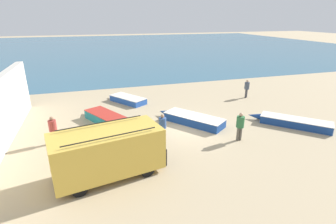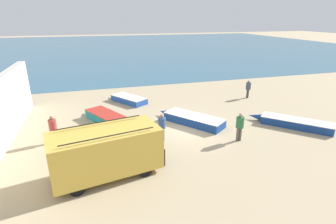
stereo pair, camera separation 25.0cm
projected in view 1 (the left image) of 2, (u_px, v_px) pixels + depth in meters
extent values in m
plane|color=tan|center=(188.00, 129.00, 17.53)|extent=(200.00, 200.00, 0.00)
cube|color=#33607A|center=(111.00, 47.00, 64.16)|extent=(120.00, 80.00, 0.01)
cube|color=gold|center=(107.00, 151.00, 12.03)|extent=(5.26, 3.07, 1.96)
cube|color=black|center=(157.00, 149.00, 13.32)|extent=(0.48, 1.99, 0.88)
cube|color=#1E232D|center=(155.00, 129.00, 12.90)|extent=(0.42, 1.90, 0.63)
cylinder|color=black|center=(132.00, 152.00, 13.82)|extent=(0.69, 0.34, 0.66)
cylinder|color=black|center=(147.00, 170.00, 12.23)|extent=(0.69, 0.34, 0.66)
cylinder|color=black|center=(72.00, 167.00, 12.47)|extent=(0.69, 0.34, 0.66)
cylinder|color=black|center=(79.00, 189.00, 10.88)|extent=(0.69, 0.34, 0.66)
cylinder|color=black|center=(101.00, 123.00, 12.35)|extent=(3.98, 0.81, 0.05)
cylinder|color=black|center=(111.00, 136.00, 10.95)|extent=(3.98, 0.81, 0.05)
cube|color=#234CA3|center=(128.00, 100.00, 22.81)|extent=(2.96, 3.51, 0.48)
cone|color=#234CA3|center=(113.00, 96.00, 24.00)|extent=(0.79, 0.86, 0.46)
cube|color=silver|center=(128.00, 98.00, 22.74)|extent=(1.14, 0.85, 0.05)
cube|color=silver|center=(128.00, 97.00, 22.72)|extent=(2.99, 3.54, 0.04)
cube|color=navy|center=(194.00, 120.00, 18.28)|extent=(3.66, 4.24, 0.55)
cone|color=navy|center=(164.00, 112.00, 19.71)|extent=(0.97, 1.06, 0.52)
cube|color=silver|center=(194.00, 117.00, 18.21)|extent=(1.17, 0.94, 0.05)
cube|color=silver|center=(194.00, 116.00, 18.18)|extent=(3.70, 4.28, 0.04)
cube|color=navy|center=(295.00, 123.00, 17.85)|extent=(3.94, 4.04, 0.51)
cone|color=navy|center=(255.00, 116.00, 19.08)|extent=(1.02, 1.04, 0.48)
cube|color=silver|center=(296.00, 120.00, 17.78)|extent=(0.94, 0.91, 0.05)
cube|color=silver|center=(296.00, 119.00, 17.75)|extent=(3.98, 4.08, 0.04)
cube|color=#1E757F|center=(108.00, 119.00, 18.35)|extent=(3.09, 4.23, 0.60)
cone|color=#1E757F|center=(90.00, 111.00, 20.00)|extent=(0.92, 1.06, 0.57)
cube|color=#B22D23|center=(108.00, 116.00, 18.27)|extent=(1.19, 0.75, 0.05)
cube|color=#B22D23|center=(107.00, 115.00, 18.24)|extent=(3.12, 4.27, 0.04)
cylinder|color=#38383D|center=(246.00, 94.00, 24.05)|extent=(0.15, 0.15, 0.81)
cylinder|color=#38383D|center=(247.00, 93.00, 24.17)|extent=(0.15, 0.15, 0.81)
cylinder|color=#424C5B|center=(247.00, 86.00, 23.86)|extent=(0.44, 0.44, 0.64)
sphere|color=tan|center=(247.00, 81.00, 23.71)|extent=(0.22, 0.22, 0.22)
cylinder|color=navy|center=(161.00, 134.00, 15.80)|extent=(0.15, 0.15, 0.82)
cylinder|color=navy|center=(164.00, 135.00, 15.70)|extent=(0.15, 0.15, 0.82)
cylinder|color=#335189|center=(163.00, 123.00, 15.50)|extent=(0.44, 0.44, 0.65)
sphere|color=tan|center=(162.00, 116.00, 15.35)|extent=(0.22, 0.22, 0.22)
cylinder|color=#5B564C|center=(53.00, 137.00, 15.39)|extent=(0.15, 0.15, 0.82)
cylinder|color=#5B564C|center=(56.00, 137.00, 15.39)|extent=(0.15, 0.15, 0.82)
cylinder|color=#993833|center=(52.00, 126.00, 15.14)|extent=(0.44, 0.44, 0.65)
sphere|color=#8C664C|center=(51.00, 119.00, 14.99)|extent=(0.22, 0.22, 0.22)
cylinder|color=#5B564C|center=(241.00, 133.00, 15.80)|extent=(0.16, 0.16, 0.86)
cylinder|color=#5B564C|center=(238.00, 134.00, 15.76)|extent=(0.16, 0.16, 0.86)
cylinder|color=#2D6B3D|center=(240.00, 122.00, 15.52)|extent=(0.46, 0.46, 0.68)
sphere|color=tan|center=(241.00, 115.00, 15.36)|extent=(0.23, 0.23, 0.23)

